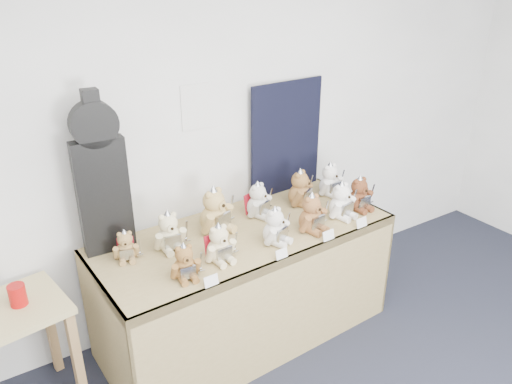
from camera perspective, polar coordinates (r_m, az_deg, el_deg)
room_shell at (r=3.30m, az=-6.86°, el=9.61°), size 6.00×6.00×6.00m
display_table at (r=3.30m, az=-0.40°, el=-7.77°), size 2.01×0.91×0.82m
guitar_case at (r=3.00m, az=-17.29°, el=1.73°), size 0.30×0.10×0.99m
navy_board at (r=3.72m, az=3.49°, el=6.17°), size 0.63×0.06×0.84m
red_cup at (r=3.04m, az=-25.60°, el=-10.58°), size 0.09×0.09×0.12m
teddy_front_far_left at (r=2.80m, az=-8.13°, el=-8.07°), size 0.19×0.16×0.24m
teddy_front_left at (r=2.93m, az=-4.21°, el=-6.04°), size 0.21×0.18×0.26m
teddy_front_centre at (r=3.10m, az=2.24°, el=-4.06°), size 0.22×0.21×0.27m
teddy_front_right at (r=3.26m, az=6.41°, el=-2.58°), size 0.24×0.21×0.29m
teddy_front_far_right at (r=3.46m, az=9.74°, el=-1.12°), size 0.24×0.20×0.28m
teddy_front_end at (r=3.59m, az=11.73°, el=-0.35°), size 0.22×0.18×0.27m
teddy_back_left at (r=3.08m, az=-9.89°, el=-4.62°), size 0.22×0.18×0.28m
teddy_back_centre_left at (r=3.23m, az=-4.69°, el=-2.32°), size 0.28×0.26×0.34m
teddy_back_centre_right at (r=3.43m, az=0.26°, el=-1.08°), size 0.23×0.21×0.27m
teddy_back_right at (r=3.60m, az=5.12°, el=0.29°), size 0.25×0.24×0.30m
teddy_back_end at (r=3.79m, az=8.47°, el=1.27°), size 0.23×0.20×0.28m
teddy_back_far_left at (r=3.04m, az=-14.65°, el=-6.08°), size 0.17×0.16×0.21m
entry_card_a at (r=2.75m, az=-5.14°, el=-10.07°), size 0.09×0.02×0.06m
entry_card_b at (r=2.98m, az=2.95°, el=-7.07°), size 0.08×0.02×0.06m
entry_card_c at (r=3.19m, az=8.28°, el=-4.93°), size 0.09×0.02×0.06m
entry_card_d at (r=3.38m, az=11.98°, el=-3.44°), size 0.09×0.02×0.06m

